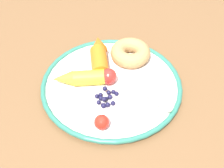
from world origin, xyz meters
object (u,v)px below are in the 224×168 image
at_px(donut, 131,53).
at_px(blueberry_pile, 107,98).
at_px(carrot_orange, 100,54).
at_px(tomato_near, 104,122).
at_px(plate, 112,85).
at_px(dining_table, 102,106).
at_px(banana, 151,91).
at_px(carrot_yellow, 79,78).
at_px(tomato_mid, 109,77).

bearing_deg(donut, blueberry_pile, -26.09).
relative_size(carrot_orange, donut, 1.38).
bearing_deg(tomato_near, plate, 169.19).
relative_size(dining_table, banana, 9.19).
xyz_separation_m(dining_table, carrot_orange, (-0.08, 0.00, 0.11)).
bearing_deg(dining_table, carrot_yellow, -90.86).
relative_size(carrot_orange, tomato_near, 4.38).
distance_m(carrot_orange, tomato_mid, 0.09).
bearing_deg(donut, carrot_orange, -88.99).
distance_m(banana, carrot_orange, 0.17).
bearing_deg(donut, dining_table, -44.01).
distance_m(banana, tomato_mid, 0.10).
relative_size(donut, tomato_mid, 2.63).
relative_size(banana, carrot_yellow, 1.10).
xyz_separation_m(plate, banana, (0.04, 0.09, 0.02)).
height_order(donut, tomato_mid, tomato_mid).
relative_size(dining_table, donut, 12.12).
relative_size(plate, tomato_mid, 8.62).
distance_m(dining_table, tomato_mid, 0.11).
bearing_deg(dining_table, blueberry_pile, 12.86).
distance_m(donut, tomato_mid, 0.11).
relative_size(carrot_yellow, tomato_mid, 3.16).
xyz_separation_m(banana, blueberry_pile, (0.01, -0.10, -0.01)).
xyz_separation_m(dining_table, carrot_yellow, (-0.00, -0.05, 0.11)).
bearing_deg(blueberry_pile, dining_table, -167.14).
relative_size(plate, banana, 2.48).
bearing_deg(dining_table, plate, 76.45).
bearing_deg(tomato_mid, carrot_yellow, -92.42).
bearing_deg(tomato_mid, donut, 144.83).
bearing_deg(plate, banana, 65.78).
bearing_deg(plate, tomato_near, -10.81).
xyz_separation_m(carrot_yellow, tomato_mid, (0.00, 0.07, 0.00)).
xyz_separation_m(banana, tomato_near, (0.08, -0.11, 0.00)).
relative_size(tomato_near, tomato_mid, 0.83).
xyz_separation_m(plate, blueberry_pile, (0.05, -0.01, 0.01)).
height_order(dining_table, carrot_orange, carrot_orange).
relative_size(carrot_orange, carrot_yellow, 1.14).
xyz_separation_m(carrot_orange, tomato_near, (0.21, 0.00, -0.00)).
xyz_separation_m(carrot_yellow, tomato_near, (0.13, 0.05, -0.00)).
distance_m(banana, donut, 0.13).
distance_m(carrot_yellow, tomato_near, 0.14).
bearing_deg(tomato_near, blueberry_pile, 173.02).
bearing_deg(carrot_orange, tomato_near, 0.80).
bearing_deg(carrot_orange, plate, 16.71).
bearing_deg(banana, carrot_yellow, -105.81).
bearing_deg(tomato_mid, dining_table, -96.29).
xyz_separation_m(dining_table, tomato_mid, (0.00, 0.02, 0.11)).
relative_size(blueberry_pile, tomato_near, 1.73).
height_order(carrot_orange, blueberry_pile, carrot_orange).
bearing_deg(carrot_yellow, donut, 122.27).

